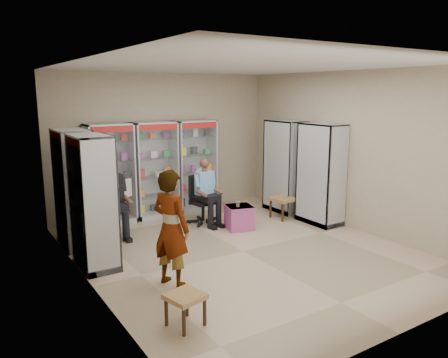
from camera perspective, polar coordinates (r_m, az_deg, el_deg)
floor at (r=7.36m, az=2.49°, el=-9.40°), size 6.00×6.00×0.00m
room_shell at (r=6.92m, az=2.63°, el=6.04°), size 5.02×6.02×3.01m
cabinet_back_left at (r=8.92m, az=-14.62°, el=0.58°), size 0.90×0.50×2.00m
cabinet_back_mid at (r=9.25m, az=-9.02°, el=1.18°), size 0.90×0.50×2.00m
cabinet_back_right at (r=9.66m, az=-3.86°, el=1.73°), size 0.90×0.50×2.00m
cabinet_right_far at (r=9.66m, az=7.93°, el=1.64°), size 0.90×0.50×2.00m
cabinet_right_near at (r=8.87m, az=12.54°, el=0.62°), size 0.90×0.50×2.00m
cabinet_left_far at (r=7.79m, az=-18.96°, el=-1.18°), size 0.90×0.50×2.00m
cabinet_left_near at (r=6.76m, az=-16.71°, el=-2.91°), size 0.90×0.50×2.00m
wooden_chair at (r=8.28m, az=-14.49°, el=-3.99°), size 0.42×0.42×0.94m
seated_customer at (r=8.19m, az=-14.45°, el=-2.72°), size 0.44×0.60×1.34m
office_chair at (r=8.75m, az=-2.78°, el=-2.69°), size 0.59×0.59×0.98m
seated_shopkeeper at (r=8.68m, az=-2.62°, el=-1.91°), size 0.47×0.61×1.24m
pink_trunk at (r=8.44m, az=2.00°, el=-5.03°), size 0.58×0.57×0.46m
tea_glass at (r=8.30m, az=1.82°, el=-3.29°), size 0.07×0.07×0.10m
woven_stool_a at (r=9.23m, az=7.67°, el=-3.74°), size 0.48×0.48×0.44m
woven_stool_b at (r=5.15m, az=-5.06°, el=-16.65°), size 0.46×0.46×0.38m
standing_man at (r=5.94m, az=-6.95°, el=-6.40°), size 0.58×0.69×1.61m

